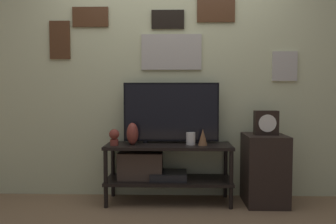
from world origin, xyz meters
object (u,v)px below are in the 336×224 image
decorative_bust (114,136)px  vase_slim_bronze (203,137)px  television (171,112)px  candle_jar (191,139)px  vase_urn_stoneware (132,134)px  mantel_clock (266,123)px

decorative_bust → vase_slim_bronze: bearing=1.7°
television → candle_jar: bearing=-28.5°
vase_urn_stoneware → vase_slim_bronze: (0.69, -0.02, -0.03)m
television → decorative_bust: size_ratio=6.05×
candle_jar → mantel_clock: 0.75m
mantel_clock → candle_jar: bearing=179.3°
vase_urn_stoneware → candle_jar: size_ratio=1.77×
television → mantel_clock: television is taller
candle_jar → mantel_clock: size_ratio=0.52×
candle_jar → decorative_bust: decorative_bust is taller
vase_slim_bronze → mantel_clock: mantel_clock is taller
television → decorative_bust: (-0.55, -0.17, -0.23)m
vase_urn_stoneware → vase_slim_bronze: size_ratio=1.36×
vase_urn_stoneware → vase_slim_bronze: 0.69m
television → mantel_clock: (0.93, -0.11, -0.10)m
vase_urn_stoneware → decorative_bust: bearing=-165.5°
vase_slim_bronze → vase_urn_stoneware: bearing=178.5°
mantel_clock → decorative_bust: bearing=-178.0°
television → vase_urn_stoneware: 0.45m
vase_slim_bronze → decorative_bust: 0.87m
television → vase_urn_stoneware: (-0.38, -0.12, -0.21)m
decorative_bust → mantel_clock: mantel_clock is taller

